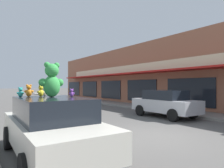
{
  "coord_description": "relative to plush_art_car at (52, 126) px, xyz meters",
  "views": [
    {
      "loc": [
        -5.42,
        -5.22,
        1.88
      ],
      "look_at": [
        -0.3,
        2.22,
        1.94
      ],
      "focal_mm": 32.0,
      "sensor_mm": 36.0,
      "label": 1
    }
  ],
  "objects": [
    {
      "name": "teddy_bear_cream",
      "position": [
        0.09,
        0.99,
        0.87
      ],
      "size": [
        0.16,
        0.19,
        0.27
      ],
      "rotation": [
        0.0,
        0.0,
        4.13
      ],
      "color": "beige",
      "rests_on": "plush_art_car"
    },
    {
      "name": "parked_car_far_center",
      "position": [
        7.64,
        2.78,
        0.02
      ],
      "size": [
        1.9,
        4.01,
        1.59
      ],
      "color": "#B7B7BC",
      "rests_on": "ground_plane"
    },
    {
      "name": "teddy_bear_yellow",
      "position": [
        -0.13,
        0.61,
        0.9
      ],
      "size": [
        0.24,
        0.2,
        0.33
      ],
      "rotation": [
        0.0,
        0.0,
        3.72
      ],
      "color": "yellow",
      "rests_on": "plush_art_car"
    },
    {
      "name": "teddy_bear_giant",
      "position": [
        0.07,
        0.25,
        1.2
      ],
      "size": [
        0.7,
        0.43,
        0.96
      ],
      "rotation": [
        0.0,
        0.0,
        3.18
      ],
      "color": "green",
      "rests_on": "plush_art_car"
    },
    {
      "name": "storefront_row",
      "position": [
        18.72,
        8.49,
        2.1
      ],
      "size": [
        16.82,
        35.39,
        5.83
      ],
      "color": "#9E6047",
      "rests_on": "ground_plane"
    },
    {
      "name": "teddy_bear_orange",
      "position": [
        -0.39,
        0.85,
        0.91
      ],
      "size": [
        0.26,
        0.19,
        0.35
      ],
      "rotation": [
        0.0,
        0.0,
        2.78
      ],
      "color": "orange",
      "rests_on": "plush_art_car"
    },
    {
      "name": "plush_art_car",
      "position": [
        0.0,
        0.0,
        0.0
      ],
      "size": [
        2.02,
        4.45,
        1.56
      ],
      "rotation": [
        0.0,
        0.0,
        -0.02
      ],
      "color": "beige",
      "rests_on": "ground_plane"
    },
    {
      "name": "teddy_bear_purple",
      "position": [
        0.59,
        0.08,
        0.85
      ],
      "size": [
        0.17,
        0.13,
        0.23
      ],
      "rotation": [
        0.0,
        0.0,
        2.67
      ],
      "color": "purple",
      "rests_on": "plush_art_car"
    },
    {
      "name": "ground_plane",
      "position": [
        3.76,
        0.03,
        -0.82
      ],
      "size": [
        260.0,
        260.0,
        0.0
      ],
      "primitive_type": "plane",
      "color": "#514F4C"
    },
    {
      "name": "teddy_bear_teal",
      "position": [
        -0.65,
        0.63,
        0.87
      ],
      "size": [
        0.21,
        0.15,
        0.27
      ],
      "rotation": [
        0.0,
        0.0,
        3.48
      ],
      "color": "teal",
      "rests_on": "plush_art_car"
    }
  ]
}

